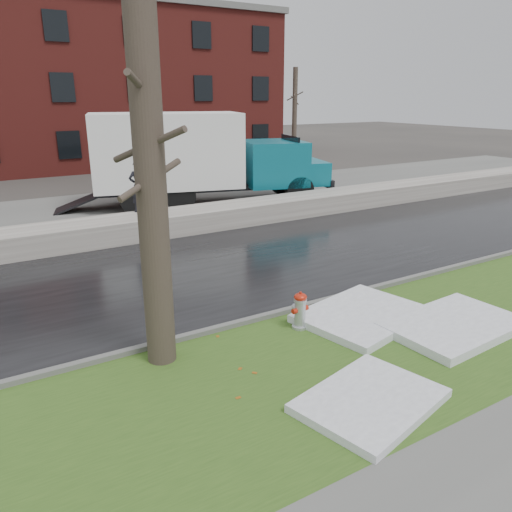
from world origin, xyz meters
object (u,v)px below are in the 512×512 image
tree (151,184)px  box_truck (197,157)px  fire_hydrant (300,309)px  worker (139,186)px

tree → box_truck: tree is taller
fire_hydrant → tree: bearing=170.0°
box_truck → worker: 4.93m
fire_hydrant → worker: worker is taller
box_truck → worker: (-3.68, -3.25, -0.43)m
box_truck → worker: bearing=-123.0°
worker → box_truck: bearing=-133.3°
fire_hydrant → tree: (-2.88, 0.27, 2.78)m
tree → worker: tree is taller
box_truck → worker: size_ratio=6.65×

